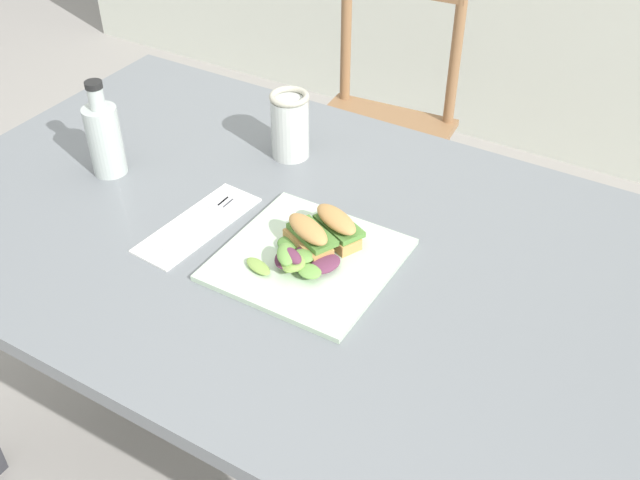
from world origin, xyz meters
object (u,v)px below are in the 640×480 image
at_px(dining_table, 284,278).
at_px(mason_jar_iced_tea, 290,128).
at_px(sandwich_half_back, 337,226).
at_px(bottle_cold_brew, 105,142).
at_px(fork_on_napkin, 206,219).
at_px(chair_wooden_far, 378,130).
at_px(plate_lunch, 308,259).
at_px(sandwich_half_front, 309,236).

bearing_deg(dining_table, mason_jar_iced_tea, 119.09).
xyz_separation_m(sandwich_half_back, bottle_cold_brew, (-0.50, -0.03, 0.03)).
bearing_deg(fork_on_napkin, chair_wooden_far, 96.37).
xyz_separation_m(plate_lunch, sandwich_half_front, (-0.01, 0.02, 0.03)).
distance_m(chair_wooden_far, sandwich_half_front, 1.01).
xyz_separation_m(sandwich_half_back, mason_jar_iced_tea, (-0.23, 0.21, 0.02)).
height_order(sandwich_half_front, mason_jar_iced_tea, mason_jar_iced_tea).
height_order(plate_lunch, sandwich_half_front, sandwich_half_front).
xyz_separation_m(dining_table, mason_jar_iced_tea, (-0.12, 0.22, 0.18)).
relative_size(plate_lunch, fork_on_napkin, 1.53).
xyz_separation_m(dining_table, fork_on_napkin, (-0.13, -0.05, 0.12)).
xyz_separation_m(bottle_cold_brew, mason_jar_iced_tea, (0.28, 0.24, -0.01)).
bearing_deg(sandwich_half_back, dining_table, -171.10).
distance_m(plate_lunch, bottle_cold_brew, 0.49).
relative_size(chair_wooden_far, fork_on_napkin, 4.70).
bearing_deg(fork_on_napkin, mason_jar_iced_tea, 87.79).
relative_size(plate_lunch, sandwich_half_front, 2.60).
distance_m(sandwich_half_front, fork_on_napkin, 0.21).
relative_size(chair_wooden_far, mason_jar_iced_tea, 6.24).
relative_size(sandwich_half_back, mason_jar_iced_tea, 0.78).
bearing_deg(bottle_cold_brew, plate_lunch, -4.43).
relative_size(dining_table, bottle_cold_brew, 7.17).
xyz_separation_m(plate_lunch, sandwich_half_back, (0.02, 0.07, 0.03)).
height_order(sandwich_half_front, bottle_cold_brew, bottle_cold_brew).
xyz_separation_m(plate_lunch, fork_on_napkin, (-0.22, 0.00, 0.00)).
relative_size(sandwich_half_front, fork_on_napkin, 0.59).
distance_m(chair_wooden_far, bottle_cold_brew, 0.96).
height_order(chair_wooden_far, mason_jar_iced_tea, mason_jar_iced_tea).
relative_size(chair_wooden_far, sandwich_half_back, 8.00).
relative_size(chair_wooden_far, plate_lunch, 3.08).
bearing_deg(sandwich_half_back, mason_jar_iced_tea, 137.66).
height_order(sandwich_half_front, fork_on_napkin, sandwich_half_front).
height_order(dining_table, mason_jar_iced_tea, mason_jar_iced_tea).
bearing_deg(dining_table, chair_wooden_far, 105.31).
distance_m(fork_on_napkin, mason_jar_iced_tea, 0.28).
height_order(fork_on_napkin, bottle_cold_brew, bottle_cold_brew).
bearing_deg(dining_table, fork_on_napkin, -159.86).
distance_m(dining_table, mason_jar_iced_tea, 0.31).
relative_size(fork_on_napkin, mason_jar_iced_tea, 1.33).
height_order(plate_lunch, fork_on_napkin, plate_lunch).
bearing_deg(mason_jar_iced_tea, sandwich_half_front, -51.93).
xyz_separation_m(plate_lunch, bottle_cold_brew, (-0.49, 0.04, 0.06)).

